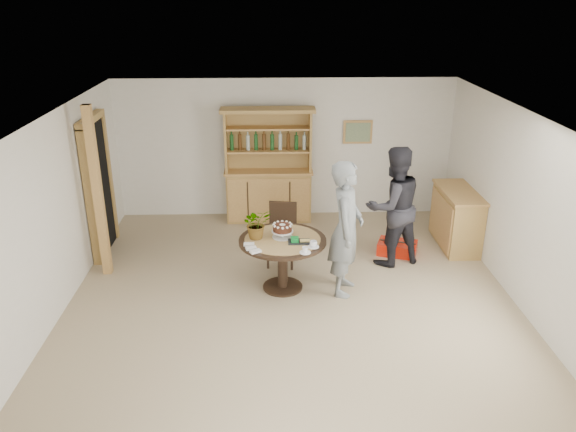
% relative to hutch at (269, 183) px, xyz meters
% --- Properties ---
extents(ground, '(7.00, 7.00, 0.00)m').
position_rel_hutch_xyz_m(ground, '(0.30, -3.24, -0.69)').
color(ground, tan).
rests_on(ground, ground).
extents(room_shell, '(6.04, 7.04, 2.52)m').
position_rel_hutch_xyz_m(room_shell, '(0.30, -3.23, 1.05)').
color(room_shell, white).
rests_on(room_shell, ground).
extents(doorway, '(0.13, 1.10, 2.18)m').
position_rel_hutch_xyz_m(doorway, '(-2.63, -1.24, 0.42)').
color(doorway, black).
rests_on(doorway, ground).
extents(pine_post, '(0.12, 0.12, 2.50)m').
position_rel_hutch_xyz_m(pine_post, '(-2.40, -2.04, 0.56)').
color(pine_post, tan).
rests_on(pine_post, ground).
extents(hutch, '(1.62, 0.54, 2.04)m').
position_rel_hutch_xyz_m(hutch, '(0.00, 0.00, 0.00)').
color(hutch, '#AF864A').
rests_on(hutch, ground).
extents(sideboard, '(0.54, 1.26, 0.94)m').
position_rel_hutch_xyz_m(sideboard, '(3.04, -1.24, -0.22)').
color(sideboard, '#AF864A').
rests_on(sideboard, ground).
extents(dining_table, '(1.20, 1.20, 0.76)m').
position_rel_hutch_xyz_m(dining_table, '(0.19, -2.59, -0.08)').
color(dining_table, black).
rests_on(dining_table, ground).
extents(dining_chair, '(0.48, 0.48, 0.95)m').
position_rel_hutch_xyz_m(dining_chair, '(0.20, -1.76, -0.15)').
color(dining_chair, black).
rests_on(dining_chair, ground).
extents(birthday_cake, '(0.30, 0.30, 0.20)m').
position_rel_hutch_xyz_m(birthday_cake, '(0.19, -2.54, 0.19)').
color(birthday_cake, white).
rests_on(birthday_cake, dining_table).
extents(flower_vase, '(0.47, 0.44, 0.42)m').
position_rel_hutch_xyz_m(flower_vase, '(-0.16, -2.54, 0.28)').
color(flower_vase, '#3F7233').
rests_on(flower_vase, dining_table).
extents(gift_tray, '(0.30, 0.20, 0.08)m').
position_rel_hutch_xyz_m(gift_tray, '(0.40, -2.71, 0.10)').
color(gift_tray, black).
rests_on(gift_tray, dining_table).
extents(coffee_cup_a, '(0.15, 0.15, 0.09)m').
position_rel_hutch_xyz_m(coffee_cup_a, '(0.59, -2.87, 0.11)').
color(coffee_cup_a, white).
rests_on(coffee_cup_a, dining_table).
extents(coffee_cup_b, '(0.15, 0.15, 0.08)m').
position_rel_hutch_xyz_m(coffee_cup_b, '(0.47, -3.04, 0.11)').
color(coffee_cup_b, white).
rests_on(coffee_cup_b, dining_table).
extents(napkins, '(0.24, 0.33, 0.03)m').
position_rel_hutch_xyz_m(napkins, '(-0.22, -2.90, 0.09)').
color(napkins, white).
rests_on(napkins, dining_table).
extents(teen_boy, '(0.61, 0.78, 1.88)m').
position_rel_hutch_xyz_m(teen_boy, '(1.04, -2.69, 0.25)').
color(teen_boy, slate).
rests_on(teen_boy, ground).
extents(adult_person, '(1.08, 0.96, 1.84)m').
position_rel_hutch_xyz_m(adult_person, '(1.85, -1.83, 0.23)').
color(adult_person, black).
rests_on(adult_person, ground).
extents(red_suitcase, '(0.70, 0.58, 0.21)m').
position_rel_hutch_xyz_m(red_suitcase, '(2.04, -1.55, -0.59)').
color(red_suitcase, red).
rests_on(red_suitcase, ground).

